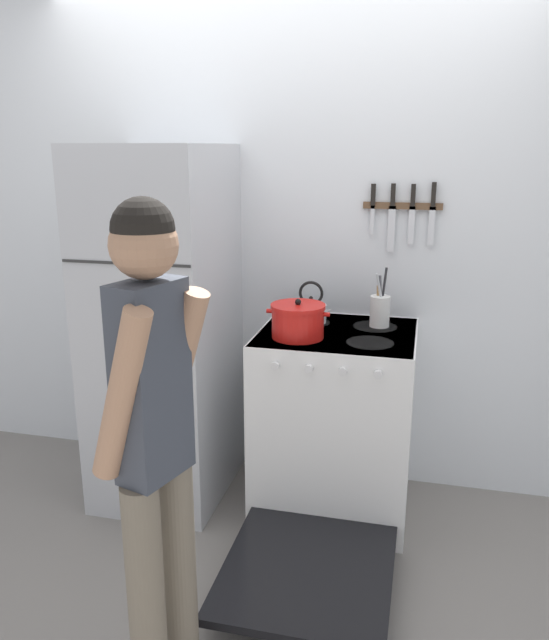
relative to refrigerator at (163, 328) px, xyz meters
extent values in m
plane|color=slate|center=(0.57, 0.36, -0.89)|extent=(14.00, 14.00, 0.00)
cube|color=silver|center=(0.57, 0.39, 0.39)|extent=(10.00, 0.06, 2.55)
cube|color=#B7BABF|center=(0.00, 0.00, 0.00)|extent=(0.61, 0.72, 1.77)
cube|color=#2D2D2D|center=(0.00, -0.36, 0.39)|extent=(0.60, 0.01, 0.01)
cylinder|color=#B2B5BA|center=(0.19, -0.38, -0.11)|extent=(0.02, 0.02, 0.57)
cube|color=white|center=(0.87, 0.03, -0.43)|extent=(0.73, 0.66, 0.92)
cube|color=black|center=(0.87, 0.03, 0.02)|extent=(0.72, 0.65, 0.02)
cube|color=black|center=(0.87, -0.27, -0.44)|extent=(0.63, 0.05, 0.70)
cylinder|color=black|center=(0.71, -0.10, 0.03)|extent=(0.21, 0.21, 0.01)
cylinder|color=black|center=(1.04, -0.10, 0.03)|extent=(0.21, 0.21, 0.01)
cylinder|color=black|center=(0.71, 0.16, 0.03)|extent=(0.21, 0.21, 0.01)
cylinder|color=black|center=(1.04, 0.16, 0.03)|extent=(0.21, 0.21, 0.01)
cylinder|color=silver|center=(0.65, -0.31, -0.04)|extent=(0.04, 0.02, 0.04)
cylinder|color=silver|center=(0.80, -0.31, -0.04)|extent=(0.04, 0.02, 0.04)
cylinder|color=silver|center=(0.94, -0.31, -0.04)|extent=(0.04, 0.02, 0.04)
cylinder|color=silver|center=(1.09, -0.31, -0.04)|extent=(0.04, 0.02, 0.04)
cube|color=black|center=(0.87, -0.67, -0.77)|extent=(0.67, 0.74, 0.04)
cube|color=#99999E|center=(0.87, -0.05, -0.47)|extent=(0.59, 0.36, 0.01)
cylinder|color=red|center=(0.71, -0.10, 0.10)|extent=(0.24, 0.24, 0.14)
cylinder|color=red|center=(0.71, -0.10, 0.18)|extent=(0.25, 0.25, 0.02)
sphere|color=black|center=(0.71, -0.10, 0.20)|extent=(0.03, 0.03, 0.03)
cylinder|color=red|center=(0.58, -0.10, 0.15)|extent=(0.03, 0.02, 0.02)
cylinder|color=red|center=(0.84, -0.10, 0.15)|extent=(0.03, 0.02, 0.02)
cylinder|color=silver|center=(0.72, 0.16, 0.08)|extent=(0.15, 0.15, 0.09)
cone|color=silver|center=(0.72, 0.16, 0.13)|extent=(0.15, 0.15, 0.02)
sphere|color=black|center=(0.72, 0.16, 0.15)|extent=(0.02, 0.02, 0.02)
cone|color=silver|center=(0.79, 0.16, 0.09)|extent=(0.09, 0.03, 0.07)
torus|color=black|center=(0.72, 0.16, 0.18)|extent=(0.12, 0.01, 0.12)
cylinder|color=silver|center=(1.05, 0.17, 0.11)|extent=(0.10, 0.10, 0.15)
cylinder|color=#9E7547|center=(1.04, 0.18, 0.15)|extent=(0.02, 0.03, 0.17)
cylinder|color=#232326|center=(1.06, 0.18, 0.19)|extent=(0.03, 0.05, 0.26)
cylinder|color=#B2B5BA|center=(1.06, 0.15, 0.18)|extent=(0.06, 0.03, 0.23)
cylinder|color=#4C4C51|center=(1.06, 0.15, 0.17)|extent=(0.03, 0.01, 0.23)
cylinder|color=#6B6051|center=(0.47, -1.28, -0.49)|extent=(0.12, 0.12, 0.80)
cylinder|color=#6B6051|center=(0.52, -1.13, -0.49)|extent=(0.12, 0.12, 0.80)
cube|color=#383D47|center=(0.50, -1.20, 0.21)|extent=(0.19, 0.25, 0.60)
cylinder|color=#A87A5B|center=(0.46, -1.32, 0.21)|extent=(0.25, 0.15, 0.53)
cylinder|color=#A87A5B|center=(0.53, -1.09, 0.21)|extent=(0.25, 0.15, 0.53)
sphere|color=#A87A5B|center=(0.50, -1.20, 0.61)|extent=(0.19, 0.19, 0.19)
sphere|color=black|center=(0.50, -1.20, 0.66)|extent=(0.18, 0.18, 0.18)
cube|color=brown|center=(1.13, 0.35, 0.59)|extent=(0.38, 0.02, 0.03)
cube|color=silver|center=(0.98, 0.34, 0.52)|extent=(0.02, 0.00, 0.15)
cube|color=black|center=(0.98, 0.34, 0.65)|extent=(0.02, 0.02, 0.10)
cube|color=silver|center=(1.08, 0.34, 0.48)|extent=(0.03, 0.00, 0.23)
cube|color=black|center=(1.08, 0.34, 0.65)|extent=(0.02, 0.02, 0.11)
cube|color=silver|center=(1.17, 0.34, 0.50)|extent=(0.03, 0.00, 0.18)
cube|color=black|center=(1.17, 0.34, 0.65)|extent=(0.02, 0.02, 0.11)
cube|color=silver|center=(1.27, 0.34, 0.50)|extent=(0.03, 0.00, 0.18)
cube|color=black|center=(1.27, 0.34, 0.65)|extent=(0.02, 0.02, 0.11)
camera|label=1|loc=(1.25, -2.77, 0.88)|focal=35.00mm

